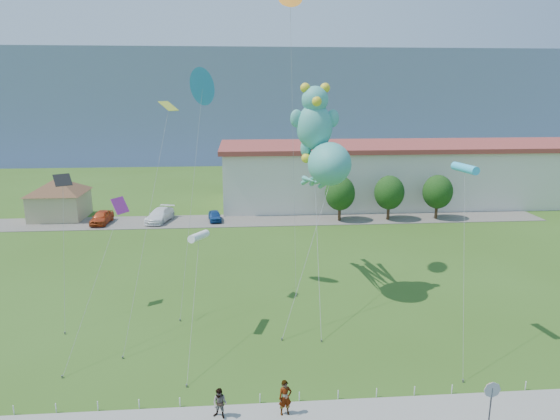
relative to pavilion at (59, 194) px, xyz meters
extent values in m
plane|color=#335518|center=(24.00, -38.00, -3.02)|extent=(160.00, 160.00, 0.00)
cube|color=gray|center=(24.00, -40.75, -2.97)|extent=(80.00, 2.50, 0.10)
cube|color=#59544C|center=(24.00, -3.00, -2.99)|extent=(70.00, 6.00, 0.06)
cube|color=slate|center=(24.00, 82.00, 9.48)|extent=(160.00, 50.00, 25.00)
cube|color=tan|center=(0.00, 0.00, -1.42)|extent=(6.00, 6.00, 3.20)
pyramid|color=brown|center=(0.00, 0.00, 1.08)|extent=(9.20, 9.20, 1.80)
cube|color=beige|center=(50.00, 6.00, 0.78)|extent=(60.00, 14.00, 7.60)
cube|color=brown|center=(50.00, 6.00, 4.88)|extent=(61.00, 15.00, 0.60)
cylinder|color=slate|center=(33.50, -42.20, -1.92)|extent=(0.07, 0.07, 2.20)
cylinder|color=red|center=(33.50, -42.20, -0.92)|extent=(0.76, 0.04, 0.76)
cylinder|color=white|center=(33.50, -42.22, -0.92)|extent=(0.80, 0.02, 0.80)
cylinder|color=white|center=(11.00, -39.30, -2.77)|extent=(0.05, 0.05, 0.50)
cylinder|color=white|center=(13.00, -39.30, -2.77)|extent=(0.05, 0.05, 0.50)
cylinder|color=white|center=(15.00, -39.30, -2.77)|extent=(0.05, 0.05, 0.50)
cylinder|color=white|center=(17.00, -39.30, -2.77)|extent=(0.05, 0.05, 0.50)
cylinder|color=white|center=(19.00, -39.30, -2.77)|extent=(0.05, 0.05, 0.50)
cylinder|color=white|center=(21.00, -39.30, -2.77)|extent=(0.05, 0.05, 0.50)
cylinder|color=white|center=(23.00, -39.30, -2.77)|extent=(0.05, 0.05, 0.50)
cylinder|color=white|center=(25.00, -39.30, -2.77)|extent=(0.05, 0.05, 0.50)
cylinder|color=white|center=(27.00, -39.30, -2.77)|extent=(0.05, 0.05, 0.50)
cylinder|color=white|center=(29.00, -39.30, -2.77)|extent=(0.05, 0.05, 0.50)
cylinder|color=white|center=(31.00, -39.30, -2.77)|extent=(0.05, 0.05, 0.50)
cylinder|color=white|center=(33.00, -39.30, -2.77)|extent=(0.05, 0.05, 0.50)
cylinder|color=white|center=(35.00, -39.30, -2.77)|extent=(0.05, 0.05, 0.50)
cylinder|color=white|center=(37.00, -39.30, -2.77)|extent=(0.05, 0.05, 0.50)
cylinder|color=#3F2B19|center=(34.00, -4.00, -1.92)|extent=(0.36, 0.36, 2.20)
ellipsoid|color=#14380F|center=(34.00, -4.00, 0.38)|extent=(3.60, 3.60, 4.14)
cylinder|color=#3F2B19|center=(40.00, -4.00, -1.92)|extent=(0.36, 0.36, 2.20)
ellipsoid|color=#14380F|center=(40.00, -4.00, 0.38)|extent=(3.60, 3.60, 4.14)
cylinder|color=#3F2B19|center=(46.00, -4.00, -1.92)|extent=(0.36, 0.36, 2.20)
ellipsoid|color=#14380F|center=(46.00, -4.00, 0.38)|extent=(3.60, 3.60, 4.14)
imported|color=gray|center=(24.17, -40.43, -2.03)|extent=(0.72, 0.54, 1.78)
imported|color=gray|center=(21.05, -40.46, -2.16)|extent=(0.91, 0.82, 1.52)
imported|color=#B73C16|center=(5.78, -3.22, -2.20)|extent=(2.13, 4.61, 1.53)
imported|color=white|center=(12.45, -2.75, -2.19)|extent=(3.40, 5.69, 1.55)
imported|color=navy|center=(19.01, -2.96, -2.35)|extent=(1.89, 3.73, 1.22)
ellipsoid|color=#45AC9D|center=(28.61, -26.33, 7.21)|extent=(3.12, 4.06, 3.12)
sphere|color=white|center=(28.05, -27.55, 7.55)|extent=(0.49, 0.49, 0.49)
sphere|color=white|center=(29.16, -27.55, 7.55)|extent=(0.49, 0.49, 0.49)
cylinder|color=slate|center=(24.63, -32.95, -2.94)|extent=(0.10, 0.10, 0.16)
cylinder|color=gray|center=(26.62, -30.14, 1.77)|extent=(4.01, 5.66, 9.29)
ellipsoid|color=#45AC9D|center=(27.64, -25.29, 9.77)|extent=(2.65, 2.25, 3.31)
sphere|color=#45AC9D|center=(27.64, -25.29, 11.71)|extent=(1.94, 1.94, 1.94)
sphere|color=yellow|center=(26.93, -25.29, 12.52)|extent=(0.71, 0.71, 0.71)
sphere|color=yellow|center=(28.36, -25.29, 12.52)|extent=(0.71, 0.71, 0.71)
sphere|color=yellow|center=(27.64, -26.11, 11.61)|extent=(0.71, 0.71, 0.71)
ellipsoid|color=#45AC9D|center=(26.32, -25.29, 10.38)|extent=(0.92, 0.65, 1.28)
ellipsoid|color=#45AC9D|center=(28.97, -25.29, 10.38)|extent=(0.92, 0.65, 1.28)
ellipsoid|color=#45AC9D|center=(27.03, -25.29, 8.24)|extent=(0.82, 0.71, 1.33)
ellipsoid|color=#45AC9D|center=(28.25, -25.29, 8.24)|extent=(0.82, 0.71, 1.33)
sphere|color=yellow|center=(27.03, -25.50, 7.53)|extent=(0.71, 0.71, 0.71)
sphere|color=yellow|center=(28.25, -25.50, 7.53)|extent=(0.71, 0.71, 0.71)
cylinder|color=slate|center=(27.10, -33.35, -2.94)|extent=(0.10, 0.10, 0.16)
cylinder|color=gray|center=(27.37, -29.32, 2.23)|extent=(0.57, 8.08, 10.20)
cone|color=#267FD9|center=(19.52, -23.31, 12.63)|extent=(1.80, 1.33, 1.33)
cylinder|color=slate|center=(17.90, -29.71, -2.94)|extent=(0.10, 0.10, 0.16)
cylinder|color=gray|center=(18.71, -26.51, 4.78)|extent=(1.65, 6.42, 15.30)
cylinder|color=slate|center=(26.30, -26.15, -2.94)|extent=(0.10, 0.10, 0.16)
cylinder|color=gray|center=(26.25, -23.76, 8.04)|extent=(0.12, 4.80, 21.81)
cylinder|color=white|center=(19.54, -31.15, 3.43)|extent=(0.50, 2.25, 0.87)
cylinder|color=slate|center=(19.16, -37.64, -2.94)|extent=(0.10, 0.10, 0.16)
cylinder|color=gray|center=(19.35, -34.40, 0.18)|extent=(0.40, 6.50, 6.11)
cube|color=gold|center=(17.40, -26.35, 11.31)|extent=(1.29, 1.29, 0.86)
cylinder|color=slate|center=(15.10, -34.40, -2.94)|extent=(0.10, 0.10, 0.16)
cylinder|color=gray|center=(16.25, -30.38, 4.12)|extent=(2.33, 8.08, 13.99)
cylinder|color=#37C8FA|center=(35.41, -33.41, 7.89)|extent=(0.50, 2.25, 0.87)
cylinder|color=slate|center=(34.04, -38.36, -2.94)|extent=(0.10, 0.10, 0.16)
cylinder|color=gray|center=(34.72, -35.89, 2.42)|extent=(1.40, 4.97, 10.57)
cube|color=#CA2D9E|center=(14.41, -29.44, 5.11)|extent=(1.29, 1.29, 0.86)
cylinder|color=slate|center=(12.25, -36.23, -2.94)|extent=(0.10, 0.10, 0.16)
cylinder|color=gray|center=(13.33, -32.83, 1.02)|extent=(2.19, 6.81, 7.79)
cube|color=black|center=(10.03, -26.77, 6.38)|extent=(1.29, 1.29, 0.86)
cylinder|color=slate|center=(10.67, -31.01, -2.94)|extent=(0.10, 0.10, 0.16)
cylinder|color=gray|center=(10.35, -28.89, 1.66)|extent=(0.67, 4.27, 9.05)
camera|label=1|loc=(22.25, -61.55, 12.38)|focal=32.00mm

